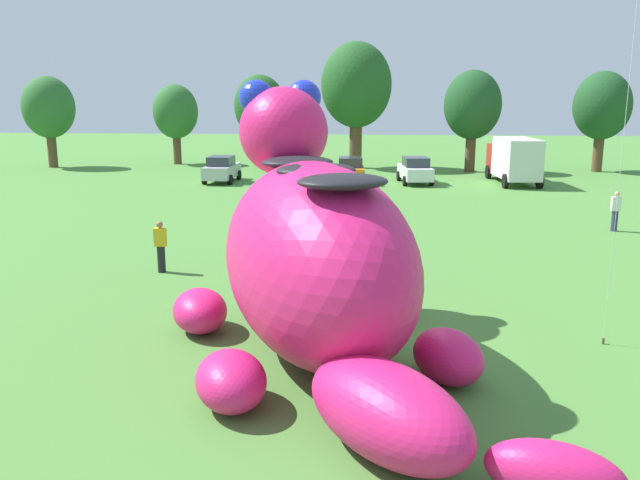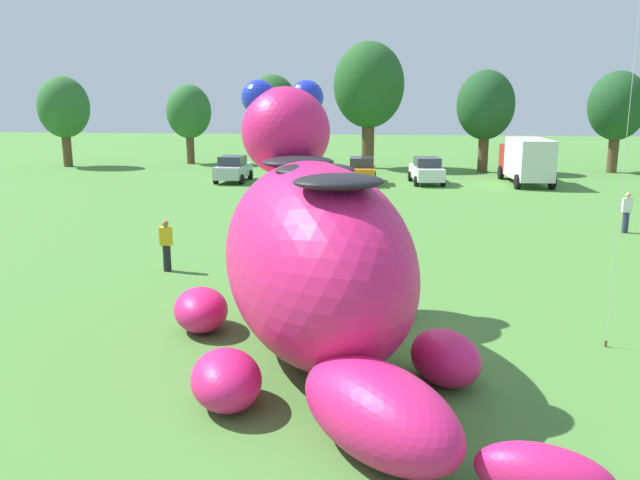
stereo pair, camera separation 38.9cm
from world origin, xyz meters
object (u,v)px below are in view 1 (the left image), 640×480
(car_green, at_px, (291,169))
(spectator_mid_field, at_px, (161,247))
(giant_inflatable_creature, at_px, (317,258))
(car_silver, at_px, (222,169))
(car_orange, at_px, (350,170))
(spectator_near_inflatable, at_px, (350,203))
(spectator_by_cars, at_px, (615,211))
(box_truck, at_px, (514,159))
(car_white, at_px, (415,170))

(car_green, xyz_separation_m, spectator_mid_field, (-1.43, -22.49, -0.01))
(giant_inflatable_creature, height_order, car_green, giant_inflatable_creature)
(car_silver, height_order, car_orange, same)
(car_orange, distance_m, spectator_near_inflatable, 13.05)
(car_green, distance_m, spectator_by_cars, 21.37)
(car_silver, bearing_deg, box_truck, 2.80)
(car_silver, xyz_separation_m, box_truck, (19.08, 0.93, 0.74))
(box_truck, height_order, spectator_mid_field, box_truck)
(car_silver, relative_size, car_green, 1.00)
(car_green, relative_size, car_orange, 0.99)
(car_silver, bearing_deg, spectator_by_cars, -35.07)
(car_green, bearing_deg, giant_inflatable_creature, -81.58)
(giant_inflatable_creature, relative_size, car_green, 2.58)
(giant_inflatable_creature, height_order, car_silver, giant_inflatable_creature)
(car_white, bearing_deg, spectator_mid_field, -112.83)
(giant_inflatable_creature, height_order, box_truck, giant_inflatable_creature)
(giant_inflatable_creature, height_order, car_white, giant_inflatable_creature)
(car_silver, distance_m, car_green, 4.59)
(car_white, distance_m, box_truck, 6.42)
(car_white, bearing_deg, spectator_by_cars, -62.63)
(car_white, xyz_separation_m, spectator_near_inflatable, (-3.75, -13.45, -0.01))
(car_green, relative_size, spectator_by_cars, 2.42)
(car_silver, height_order, car_white, same)
(car_silver, distance_m, spectator_mid_field, 22.53)
(giant_inflatable_creature, bearing_deg, spectator_mid_field, 131.44)
(car_white, bearing_deg, spectator_near_inflatable, -105.56)
(spectator_near_inflatable, xyz_separation_m, spectator_mid_field, (-5.82, -9.27, 0.00))
(spectator_near_inflatable, relative_size, spectator_mid_field, 1.00)
(car_orange, xyz_separation_m, spectator_near_inflatable, (0.46, -13.04, -0.01))
(giant_inflatable_creature, xyz_separation_m, spectator_near_inflatable, (0.11, 15.73, -1.38))
(box_truck, relative_size, spectator_mid_field, 3.81)
(car_white, bearing_deg, car_orange, -174.39)
(box_truck, bearing_deg, spectator_by_cars, -85.32)
(car_silver, xyz_separation_m, spectator_by_cars, (20.33, -14.27, -0.01))
(car_orange, bearing_deg, box_truck, 5.06)
(car_silver, distance_m, spectator_near_inflatable, 15.83)
(car_silver, relative_size, spectator_mid_field, 2.41)
(car_green, xyz_separation_m, spectator_by_cars, (15.74, -14.46, -0.01))
(spectator_mid_field, bearing_deg, box_truck, 55.58)
(box_truck, height_order, spectator_near_inflatable, box_truck)
(giant_inflatable_creature, height_order, spectator_by_cars, giant_inflatable_creature)
(spectator_by_cars, bearing_deg, car_orange, 129.60)
(giant_inflatable_creature, distance_m, spectator_mid_field, 8.74)
(spectator_near_inflatable, distance_m, spectator_by_cars, 11.41)
(spectator_mid_field, bearing_deg, spectator_by_cars, 25.08)
(car_silver, height_order, spectator_by_cars, car_silver)
(car_silver, relative_size, car_orange, 0.99)
(car_green, xyz_separation_m, spectator_near_inflatable, (4.39, -13.23, -0.01))
(spectator_mid_field, distance_m, spectator_by_cars, 18.95)
(giant_inflatable_creature, xyz_separation_m, car_orange, (-0.35, 28.77, -1.37))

